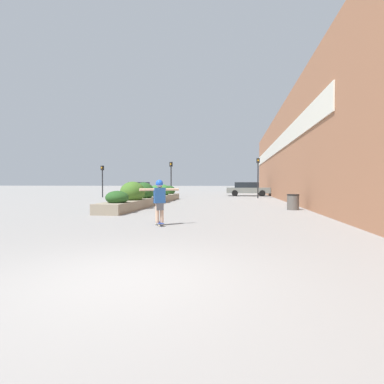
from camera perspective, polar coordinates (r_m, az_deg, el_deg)
name	(u,v)px	position (r m, az deg, el deg)	size (l,w,h in m)	color
ground_plane	(123,279)	(4.71, -12.95, -15.81)	(300.00, 300.00, 0.00)	gray
building_wall_right	(289,150)	(24.40, 18.01, 7.54)	(0.67, 49.84, 7.84)	#9E6647
planter_box	(149,196)	(19.94, -8.18, -0.83)	(1.37, 14.25, 1.50)	gray
skateboard	(160,223)	(10.07, -6.20, -5.98)	(0.45, 0.62, 0.10)	navy
skateboarder	(159,197)	(9.99, -6.22, -0.89)	(1.20, 0.73, 1.43)	tan
trash_bin	(293,202)	(16.71, 18.69, -1.82)	(0.64, 0.64, 0.83)	#514C47
car_leftmost	(334,188)	(35.58, 25.44, 0.64)	(4.31, 1.88, 1.63)	black
car_center_left	(140,188)	(36.25, -9.87, 0.72)	(4.00, 1.92, 1.54)	navy
car_center_right	(248,189)	(33.62, 10.54, 0.62)	(4.69, 1.98, 1.51)	slate
traffic_light_left	(171,173)	(29.70, -4.02, 3.58)	(0.28, 0.30, 3.51)	black
traffic_light_right	(258,171)	(28.55, 12.46, 3.90)	(0.28, 0.30, 3.75)	black
traffic_light_far_left	(102,175)	(31.25, -16.72, 3.03)	(0.28, 0.30, 3.17)	black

